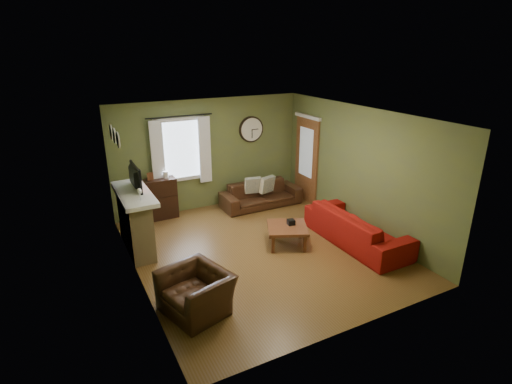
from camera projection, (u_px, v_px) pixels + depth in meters
name	position (u px, v px, depth m)	size (l,w,h in m)	color
floor	(261.00, 250.00, 7.73)	(4.60, 5.20, 0.00)	brown
ceiling	(262.00, 115.00, 6.83)	(4.60, 5.20, 0.00)	white
wall_left	(133.00, 209.00, 6.28)	(0.00, 5.20, 2.60)	#5A6535
wall_right	(359.00, 170.00, 8.27)	(0.00, 5.20, 2.60)	#5A6535
wall_back	(209.00, 154.00, 9.44)	(4.60, 0.00, 2.60)	#5A6535
wall_front	(357.00, 247.00, 5.11)	(4.60, 0.00, 2.60)	#5A6535
fireplace	(135.00, 223.00, 7.58)	(0.40, 1.40, 1.10)	tan
firebox	(147.00, 233.00, 7.75)	(0.04, 0.60, 0.55)	black
mantel	(134.00, 194.00, 7.39)	(0.58, 1.60, 0.08)	white
tv	(132.00, 180.00, 7.45)	(0.60, 0.08, 0.35)	black
tv_screen	(136.00, 177.00, 7.47)	(0.02, 0.62, 0.36)	#994C3F
medallion_left	(118.00, 140.00, 6.62)	(0.28, 0.28, 0.03)	white
medallion_mid	(115.00, 136.00, 6.92)	(0.28, 0.28, 0.03)	white
medallion_right	(111.00, 132.00, 7.21)	(0.28, 0.28, 0.03)	white
window_pane	(180.00, 150.00, 9.05)	(1.00, 0.02, 1.30)	silver
curtain_rod	(180.00, 116.00, 8.70)	(0.03, 0.03, 1.50)	black
curtain_left	(158.00, 156.00, 8.75)	(0.28, 0.04, 1.55)	white
curtain_right	(205.00, 150.00, 9.22)	(0.28, 0.04, 1.55)	white
wall_clock	(252.00, 129.00, 9.70)	(0.64, 0.06, 0.64)	white
door	(306.00, 160.00, 9.89)	(0.05, 0.90, 2.10)	brown
bookshelf	(159.00, 199.00, 9.00)	(0.79, 0.33, 0.93)	black
book	(152.00, 177.00, 8.93)	(0.16, 0.21, 0.02)	brown
sofa_brown	(261.00, 194.00, 9.78)	(1.96, 0.77, 0.57)	#341D10
pillow_left	(267.00, 185.00, 9.68)	(0.40, 0.12, 0.40)	gray
pillow_right	(253.00, 185.00, 9.63)	(0.39, 0.12, 0.39)	gray
sofa_red	(356.00, 227.00, 7.90)	(2.33, 0.91, 0.68)	maroon
armchair	(196.00, 292.00, 5.87)	(0.98, 0.85, 0.63)	#341D10
coffee_table	(287.00, 236.00, 7.86)	(0.76, 0.76, 0.40)	brown
tissue_box	(291.00, 225.00, 7.87)	(0.14, 0.14, 0.10)	black
wine_glass_a	(140.00, 196.00, 6.92)	(0.07, 0.07, 0.19)	white
wine_glass_b	(140.00, 194.00, 6.95)	(0.07, 0.07, 0.21)	white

